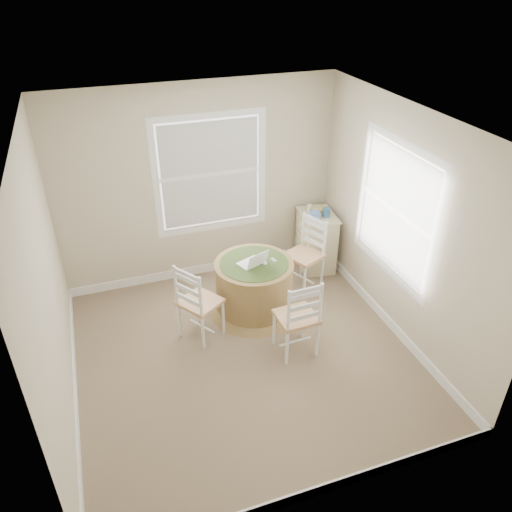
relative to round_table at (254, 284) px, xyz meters
name	(u,v)px	position (x,y,z in m)	size (l,w,h in m)	color
room	(254,245)	(-0.21, -0.60, 0.93)	(3.64, 3.64, 2.64)	#8B7958
round_table	(254,284)	(0.00, 0.00, 0.00)	(1.13, 1.13, 0.68)	olive
chair_left	(200,302)	(-0.73, -0.26, 0.10)	(0.42, 0.40, 0.95)	white
chair_near	(296,316)	(0.19, -0.87, 0.10)	(0.42, 0.40, 0.95)	white
chair_right	(304,255)	(0.78, 0.28, 0.10)	(0.42, 0.40, 0.95)	white
laptop	(253,262)	(-0.02, -0.01, 0.33)	(0.37, 0.35, 0.21)	white
mouse	(265,263)	(0.12, -0.04, 0.31)	(0.05, 0.09, 0.03)	white
phone	(274,260)	(0.25, -0.01, 0.31)	(0.04, 0.09, 0.02)	#B7BABF
keys	(263,257)	(0.15, 0.10, 0.31)	(0.06, 0.05, 0.03)	black
corner_chest	(316,241)	(1.15, 0.67, 0.04)	(0.53, 0.67, 0.82)	beige
tissue_box	(314,215)	(1.05, 0.59, 0.50)	(0.12, 0.12, 0.10)	#5B84D0
box_yellow	(319,211)	(1.18, 0.72, 0.48)	(0.15, 0.10, 0.06)	gold
box_blue	(327,213)	(1.22, 0.58, 0.51)	(0.08, 0.08, 0.12)	#2F5F8E
cup_cream	(309,207)	(1.08, 0.83, 0.49)	(0.07, 0.07, 0.09)	beige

